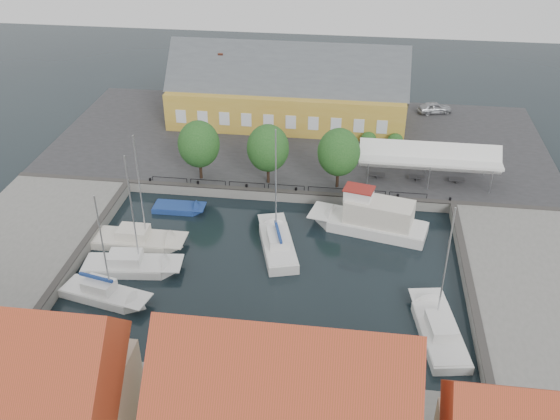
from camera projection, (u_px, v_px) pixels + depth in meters
name	position (u px, v px, depth m)	size (l,w,h in m)	color
ground	(271.00, 261.00, 53.71)	(140.00, 140.00, 0.00)	black
north_quay	(299.00, 142.00, 72.91)	(56.00, 26.00, 1.00)	#2D2D30
west_quay	(18.00, 250.00, 54.23)	(12.00, 24.00, 1.00)	slate
east_quay	(542.00, 292.00, 49.29)	(12.00, 24.00, 1.00)	slate
quay_edge_fittings	(278.00, 221.00, 57.17)	(56.00, 24.72, 0.40)	#383533
warehouse	(283.00, 93.00, 75.68)	(28.56, 14.00, 9.55)	gold
tent_canopy	(429.00, 157.00, 62.49)	(14.00, 4.00, 2.83)	white
quay_trees	(268.00, 148.00, 61.54)	(18.20, 4.20, 6.30)	black
car_silver	(435.00, 108.00, 78.78)	(1.70, 4.23, 1.44)	#A5A8AD
car_red	(268.00, 141.00, 70.17)	(1.60, 4.58, 1.51)	maroon
center_sailboat	(277.00, 246.00, 55.03)	(4.73, 8.75, 11.76)	white
trawler	(372.00, 221.00, 57.26)	(11.32, 5.59, 5.00)	white
east_boat_c	(439.00, 332.00, 45.67)	(4.10, 8.94, 11.04)	white
west_boat_b	(138.00, 241.00, 55.77)	(8.35, 2.92, 11.31)	silver
west_boat_c	(130.00, 267.00, 52.49)	(8.60, 3.50, 11.32)	white
west_boat_d	(104.00, 296.00, 49.27)	(7.73, 3.85, 10.16)	white
launch_sw	(73.00, 330.00, 46.14)	(5.37, 2.36, 0.98)	white
launch_nw	(178.00, 209.00, 60.87)	(5.16, 2.10, 0.88)	navy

